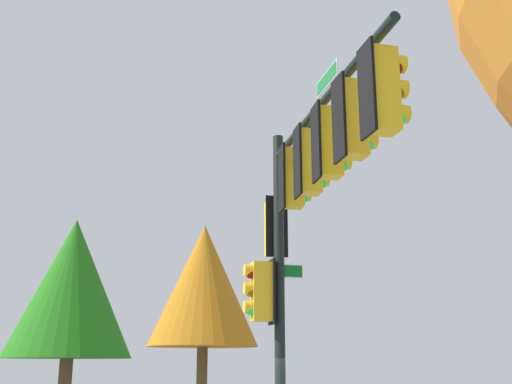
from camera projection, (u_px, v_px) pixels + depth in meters
signal_pole_assembly at (305, 202)px, 10.76m from camera, size 6.05×1.82×6.84m
tree_near at (204, 285)px, 24.23m from camera, size 4.13×4.13×7.65m
tree_mid at (72, 288)px, 16.87m from camera, size 3.28×3.28×6.20m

